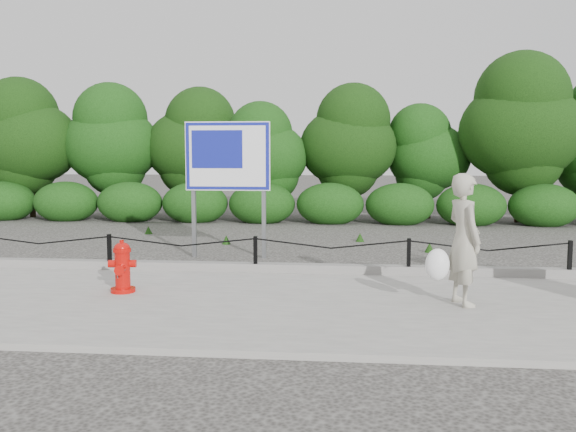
# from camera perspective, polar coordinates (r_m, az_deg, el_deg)

# --- Properties ---
(ground) EXTENTS (90.00, 90.00, 0.00)m
(ground) POSITION_cam_1_polar(r_m,az_deg,el_deg) (10.17, -3.05, -5.70)
(ground) COLOR #2D2B28
(ground) RESTS_ON ground
(sidewalk) EXTENTS (14.00, 4.00, 0.08)m
(sidewalk) POSITION_cam_1_polar(r_m,az_deg,el_deg) (8.24, -5.17, -8.22)
(sidewalk) COLOR gray
(sidewalk) RESTS_ON ground
(curb) EXTENTS (14.00, 0.22, 0.14)m
(curb) POSITION_cam_1_polar(r_m,az_deg,el_deg) (10.19, -3.01, -4.82)
(curb) COLOR slate
(curb) RESTS_ON sidewalk
(chain_barrier) EXTENTS (10.06, 0.06, 0.60)m
(chain_barrier) POSITION_cam_1_polar(r_m,az_deg,el_deg) (10.09, -3.07, -3.16)
(chain_barrier) COLOR black
(chain_barrier) RESTS_ON sidewalk
(treeline) EXTENTS (20.48, 3.63, 4.83)m
(treeline) POSITION_cam_1_polar(r_m,az_deg,el_deg) (18.78, 2.95, 7.38)
(treeline) COLOR black
(treeline) RESTS_ON ground
(fire_hydrant) EXTENTS (0.40, 0.42, 0.75)m
(fire_hydrant) POSITION_cam_1_polar(r_m,az_deg,el_deg) (8.96, -15.24, -4.66)
(fire_hydrant) COLOR #BC0B07
(fire_hydrant) RESTS_ON sidewalk
(pedestrian) EXTENTS (0.80, 0.72, 1.71)m
(pedestrian) POSITION_cam_1_polar(r_m,az_deg,el_deg) (8.18, 15.99, -2.27)
(pedestrian) COLOR #A4A08D
(pedestrian) RESTS_ON sidewalk
(advertising_sign) EXTENTS (1.65, 0.15, 2.64)m
(advertising_sign) POSITION_cam_1_polar(r_m,az_deg,el_deg) (11.82, -5.69, 5.02)
(advertising_sign) COLOR slate
(advertising_sign) RESTS_ON ground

